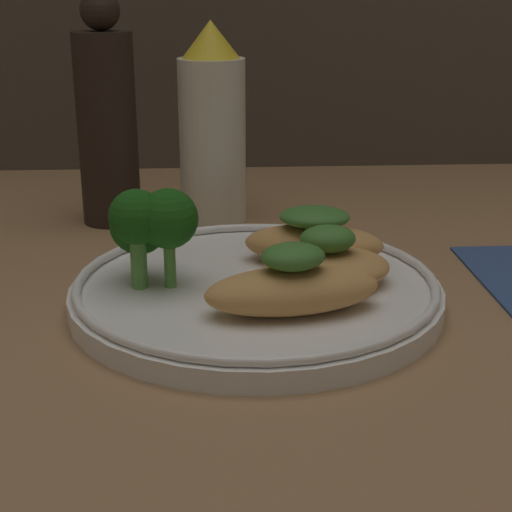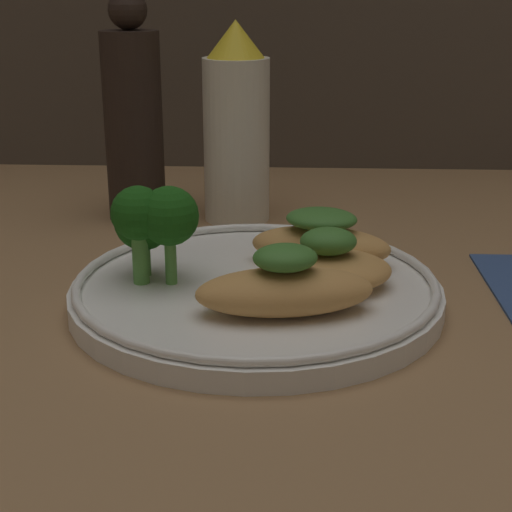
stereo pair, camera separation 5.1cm
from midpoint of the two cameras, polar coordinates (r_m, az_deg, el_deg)
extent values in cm
cube|color=#936D47|center=(52.21, -2.79, -4.09)|extent=(180.00, 180.00, 1.00)
cylinder|color=white|center=(51.74, -2.81, -2.87)|extent=(24.42, 24.42, 1.40)
torus|color=white|center=(51.36, -2.83, -1.84)|extent=(23.82, 23.82, 0.60)
ellipsoid|color=tan|center=(46.87, -0.42, -2.57)|extent=(11.35, 6.33, 2.73)
ellipsoid|color=#3D752D|center=(46.10, -0.43, -0.09)|extent=(4.31, 3.67, 1.57)
ellipsoid|color=tan|center=(51.77, 2.31, -0.70)|extent=(8.94, 7.17, 2.21)
ellipsoid|color=#3D752D|center=(51.12, 2.34, 1.39)|extent=(3.94, 3.28, 1.75)
ellipsoid|color=tan|center=(55.14, 1.61, 0.83)|extent=(10.38, 6.02, 2.65)
ellipsoid|color=#3D752D|center=(54.53, 1.63, 2.82)|extent=(5.52, 4.72, 1.35)
cylinder|color=#569942|center=(51.44, -9.09, -0.44)|extent=(0.76, 0.76, 3.28)
sphere|color=#195114|center=(50.51, -9.27, 2.75)|extent=(3.87, 3.87, 3.87)
cylinder|color=#569942|center=(52.92, -11.08, -0.47)|extent=(0.75, 0.75, 2.44)
sphere|color=#195114|center=(52.10, -11.27, 2.21)|extent=(3.91, 3.91, 3.91)
cylinder|color=#569942|center=(50.95, -11.41, -0.63)|extent=(1.06, 1.06, 3.55)
sphere|color=#195114|center=(50.01, -11.64, 2.62)|extent=(3.55, 3.55, 3.55)
cylinder|color=silver|center=(68.80, -5.32, 8.27)|extent=(5.76, 5.76, 14.10)
cone|color=yellow|center=(67.66, -5.55, 15.43)|extent=(4.90, 4.90, 3.10)
cylinder|color=black|center=(69.49, -12.85, 8.91)|extent=(5.07, 5.07, 16.31)
sphere|color=black|center=(68.44, -13.49, 16.99)|extent=(3.30, 3.30, 3.30)
camera|label=1|loc=(0.03, -92.86, -1.02)|focal=55.00mm
camera|label=2|loc=(0.03, 87.14, 1.02)|focal=55.00mm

